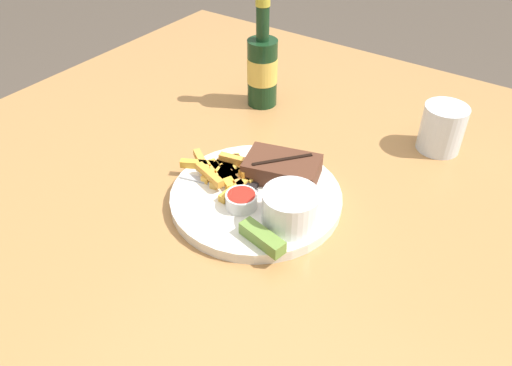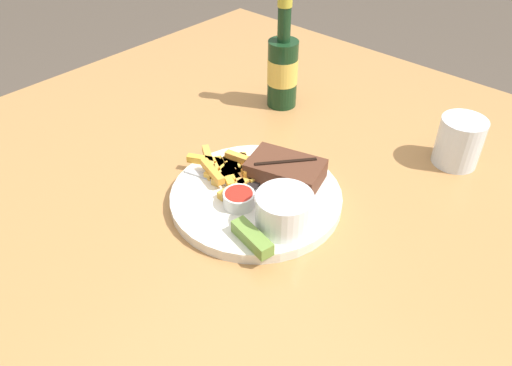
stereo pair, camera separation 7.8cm
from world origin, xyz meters
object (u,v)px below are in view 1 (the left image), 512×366
at_px(steak_portion, 282,168).
at_px(pickle_spear, 262,238).
at_px(dipping_sauce_cup, 240,199).
at_px(dinner_plate, 256,197).
at_px(drinking_glass, 442,128).
at_px(knife_utensil, 258,179).
at_px(beer_bottle, 262,68).
at_px(fork_utensil, 215,183).
at_px(coleslaw_cup, 290,207).

bearing_deg(steak_portion, pickle_spear, -67.68).
height_order(dipping_sauce_cup, pickle_spear, dipping_sauce_cup).
xyz_separation_m(dinner_plate, steak_portion, (0.01, 0.06, 0.03)).
relative_size(dinner_plate, drinking_glass, 3.15).
xyz_separation_m(dinner_plate, knife_utensil, (-0.01, 0.03, 0.01)).
height_order(dinner_plate, beer_bottle, beer_bottle).
distance_m(dinner_plate, dipping_sauce_cup, 0.04).
relative_size(beer_bottle, drinking_glass, 2.57).
bearing_deg(fork_utensil, drinking_glass, 37.08).
bearing_deg(pickle_spear, drinking_glass, 73.76).
height_order(pickle_spear, beer_bottle, beer_bottle).
bearing_deg(dinner_plate, knife_utensil, 118.20).
bearing_deg(steak_portion, beer_bottle, 130.91).
bearing_deg(beer_bottle, knife_utensil, -56.99).
relative_size(steak_portion, drinking_glass, 1.56).
bearing_deg(knife_utensil, dinner_plate, -158.46).
relative_size(dinner_plate, pickle_spear, 3.53).
height_order(dinner_plate, dipping_sauce_cup, dipping_sauce_cup).
distance_m(fork_utensil, drinking_glass, 0.42).
height_order(dipping_sauce_cup, knife_utensil, dipping_sauce_cup).
xyz_separation_m(steak_portion, knife_utensil, (-0.03, -0.03, -0.01)).
bearing_deg(drinking_glass, fork_utensil, -127.37).
bearing_deg(steak_portion, dinner_plate, -100.24).
distance_m(coleslaw_cup, fork_utensil, 0.15).
height_order(fork_utensil, beer_bottle, beer_bottle).
distance_m(dipping_sauce_cup, fork_utensil, 0.07).
relative_size(dipping_sauce_cup, drinking_glass, 0.57).
bearing_deg(coleslaw_cup, fork_utensil, 176.56).
bearing_deg(knife_utensil, fork_utensil, 124.60).
relative_size(steak_portion, knife_utensil, 0.81).
relative_size(dinner_plate, fork_utensil, 2.06).
relative_size(knife_utensil, beer_bottle, 0.74).
bearing_deg(pickle_spear, knife_utensil, 126.81).
relative_size(fork_utensil, beer_bottle, 0.59).
distance_m(beer_bottle, drinking_glass, 0.37).
distance_m(fork_utensil, knife_utensil, 0.07).
relative_size(pickle_spear, beer_bottle, 0.35).
distance_m(dinner_plate, coleslaw_cup, 0.09).
xyz_separation_m(pickle_spear, fork_utensil, (-0.14, 0.07, -0.01)).
bearing_deg(dipping_sauce_cup, dinner_plate, 85.16).
height_order(dinner_plate, knife_utensil, knife_utensil).
bearing_deg(fork_utensil, pickle_spear, -41.41).
bearing_deg(dipping_sauce_cup, beer_bottle, 118.71).
height_order(steak_portion, coleslaw_cup, coleslaw_cup).
bearing_deg(beer_bottle, dinner_plate, -57.46).
bearing_deg(drinking_glass, steak_portion, -124.57).
bearing_deg(pickle_spear, beer_bottle, 124.26).
bearing_deg(knife_utensil, pickle_spear, -149.84).
bearing_deg(beer_bottle, pickle_spear, -55.74).
relative_size(coleslaw_cup, beer_bottle, 0.37).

